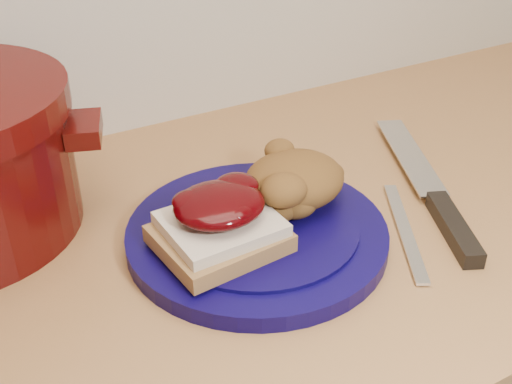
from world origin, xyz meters
TOP-DOWN VIEW (x-y plane):
  - plate at (0.02, 1.47)m, footprint 0.29×0.29m
  - sandwich at (-0.04, 1.46)m, footprint 0.13×0.12m
  - stuffing_mound at (0.07, 1.49)m, footprint 0.12×0.10m
  - chef_knife at (0.23, 1.42)m, footprint 0.16×0.32m
  - butter_knife at (0.17, 1.40)m, footprint 0.10×0.17m

SIDE VIEW (x-z plane):
  - butter_knife at x=0.17m, z-range 0.90..0.91m
  - plate at x=0.02m, z-range 0.90..0.92m
  - chef_knife at x=0.23m, z-range 0.90..0.92m
  - sandwich at x=-0.04m, z-range 0.92..0.98m
  - stuffing_mound at x=0.07m, z-range 0.92..0.98m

